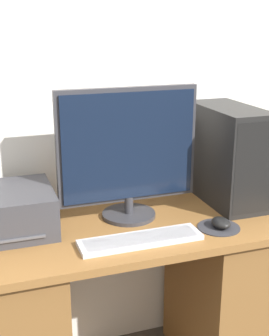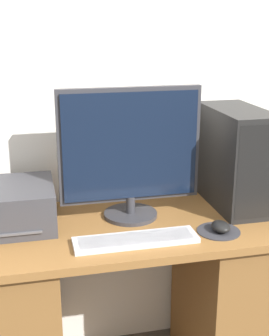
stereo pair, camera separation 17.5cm
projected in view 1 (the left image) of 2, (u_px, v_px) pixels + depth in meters
The scene contains 8 objects.
wall_back at pixel (98, 60), 1.94m from camera, with size 6.40×0.19×2.70m.
desk at pixel (127, 306), 1.92m from camera, with size 1.32×0.59×0.76m.
monitor at pixel (128, 151), 1.81m from camera, with size 0.56×0.21×0.52m.
keyboard at pixel (141, 240), 1.66m from camera, with size 0.45×0.12×0.02m.
mousepad at pixel (219, 227), 1.78m from camera, with size 0.16×0.16×0.00m.
mouse at pixel (221, 223), 1.77m from camera, with size 0.07×0.09×0.04m.
computer_tower at pixel (226, 154), 2.01m from camera, with size 0.20×0.46×0.41m.
printer at pixel (3, 212), 1.73m from camera, with size 0.37×0.33×0.16m.
Camera 1 is at (-0.51, -1.29, 1.52)m, focal length 50.00 mm.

